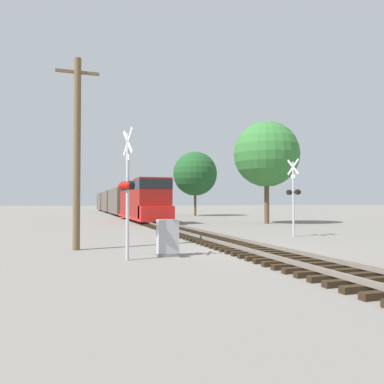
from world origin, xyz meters
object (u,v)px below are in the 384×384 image
at_px(relay_cabinet, 168,238).
at_px(tree_mid_background, 195,174).
at_px(freight_train, 116,202).
at_px(utility_pole, 77,151).
at_px(crossing_signal_far, 294,194).
at_px(crossing_signal_near, 127,187).
at_px(tree_far_right, 266,154).

relative_size(relay_cabinet, tree_mid_background, 0.14).
relative_size(freight_train, tree_mid_background, 6.85).
distance_m(freight_train, utility_pole, 48.03).
height_order(utility_pole, tree_mid_background, tree_mid_background).
bearing_deg(tree_mid_background, crossing_signal_far, -98.25).
bearing_deg(crossing_signal_far, freight_train, -4.13).
xyz_separation_m(freight_train, tree_mid_background, (10.17, -11.72, 4.17)).
distance_m(crossing_signal_near, tree_far_right, 24.24).
height_order(crossing_signal_near, relay_cabinet, crossing_signal_near).
relative_size(crossing_signal_far, utility_pole, 0.56).
bearing_deg(utility_pole, crossing_signal_near, -64.36).
bearing_deg(utility_pole, tree_mid_background, 64.59).
distance_m(crossing_signal_near, utility_pole, 4.15).
bearing_deg(tree_mid_background, utility_pole, -115.41).
bearing_deg(tree_far_right, crossing_signal_near, -130.52).
distance_m(crossing_signal_near, relay_cabinet, 2.52).
xyz_separation_m(crossing_signal_near, crossing_signal_far, (10.52, 5.93, -0.03)).
xyz_separation_m(crossing_signal_near, relay_cabinet, (1.60, 0.55, -1.87)).
bearing_deg(crossing_signal_far, relay_cabinet, 110.18).
xyz_separation_m(freight_train, utility_pole, (-6.82, -47.49, 2.17)).
height_order(relay_cabinet, utility_pole, utility_pole).
bearing_deg(relay_cabinet, crossing_signal_far, 31.09).
height_order(crossing_signal_near, tree_far_right, tree_far_right).
bearing_deg(crossing_signal_far, tree_far_right, -33.16).
bearing_deg(utility_pole, tree_far_right, 40.63).
height_order(crossing_signal_far, relay_cabinet, crossing_signal_far).
relative_size(freight_train, utility_pole, 7.93).
relative_size(utility_pole, tree_mid_background, 0.86).
height_order(relay_cabinet, tree_mid_background, tree_mid_background).
bearing_deg(tree_mid_background, crossing_signal_near, -111.38).
bearing_deg(relay_cabinet, freight_train, 85.94).
distance_m(crossing_signal_far, relay_cabinet, 10.58).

